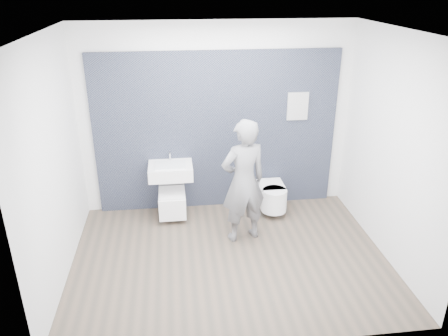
{
  "coord_description": "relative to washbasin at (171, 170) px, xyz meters",
  "views": [
    {
      "loc": [
        -0.64,
        -4.66,
        3.32
      ],
      "look_at": [
        0.0,
        0.6,
        1.0
      ],
      "focal_mm": 35.0,
      "sensor_mm": 36.0,
      "label": 1
    }
  ],
  "objects": [
    {
      "name": "ground",
      "position": [
        0.71,
        -1.2,
        -0.74
      ],
      "size": [
        4.0,
        4.0,
        0.0
      ],
      "primitive_type": "plane",
      "color": "brown",
      "rests_on": "ground"
    },
    {
      "name": "tile_wall",
      "position": [
        0.71,
        0.27,
        -0.74
      ],
      "size": [
        3.6,
        0.06,
        2.4
      ],
      "primitive_type": "cube",
      "color": "black",
      "rests_on": "ground"
    },
    {
      "name": "toilet_square",
      "position": [
        -0.0,
        -0.04,
        -0.47
      ],
      "size": [
        0.39,
        0.57,
        0.76
      ],
      "color": "white",
      "rests_on": "ground"
    },
    {
      "name": "toilet_rounded",
      "position": [
        1.51,
        -0.09,
        -0.47
      ],
      "size": [
        0.38,
        0.65,
        0.35
      ],
      "color": "white",
      "rests_on": "ground"
    },
    {
      "name": "room_shell",
      "position": [
        0.71,
        -1.2,
        1.0
      ],
      "size": [
        4.0,
        4.0,
        4.0
      ],
      "color": "silver",
      "rests_on": "ground"
    },
    {
      "name": "info_placard",
      "position": [
        1.91,
        0.22,
        -0.74
      ],
      "size": [
        0.31,
        0.03,
        0.41
      ],
      "primitive_type": "cube",
      "color": "white",
      "rests_on": "ground"
    },
    {
      "name": "visitor",
      "position": [
        0.95,
        -0.75,
        0.12
      ],
      "size": [
        0.71,
        0.56,
        1.71
      ],
      "primitive_type": "imported",
      "rotation": [
        0.0,
        0.0,
        3.42
      ],
      "color": "slate",
      "rests_on": "ground"
    },
    {
      "name": "washbasin",
      "position": [
        0.0,
        0.0,
        0.0
      ],
      "size": [
        0.63,
        0.48,
        0.48
      ],
      "color": "white",
      "rests_on": "ground"
    }
  ]
}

